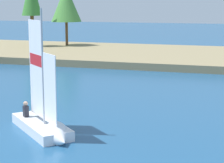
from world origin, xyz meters
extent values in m
cube|color=#897A56|center=(0.00, 30.82, 0.31)|extent=(80.00, 15.31, 0.62)
cylinder|color=brown|center=(-16.91, 32.55, 2.29)|extent=(0.39, 0.39, 3.34)
cylinder|color=brown|center=(-13.74, 34.64, 1.93)|extent=(0.30, 0.30, 2.63)
cone|color=#47893D|center=(-13.74, 34.64, 5.25)|extent=(3.36, 3.36, 4.02)
cube|color=white|center=(-2.75, 6.04, 0.21)|extent=(3.82, 3.68, 0.42)
cone|color=white|center=(-1.29, 4.69, 0.21)|extent=(1.54, 1.55, 1.19)
cylinder|color=#B7B7BC|center=(-2.46, 5.77, 2.82)|extent=(0.08, 0.08, 4.79)
cube|color=white|center=(-3.03, 6.30, 2.69)|extent=(1.15, 1.07, 4.05)
cube|color=red|center=(-3.03, 6.30, 3.04)|extent=(1.04, 0.97, 0.49)
cube|color=white|center=(-1.92, 5.27, 2.04)|extent=(0.95, 0.88, 2.83)
cylinder|color=#B7B7BC|center=(-3.03, 6.30, 0.64)|extent=(1.17, 1.09, 0.06)
cube|color=#26262D|center=(-3.76, 6.58, 0.67)|extent=(0.34, 0.34, 0.50)
sphere|color=tan|center=(-3.76, 6.58, 1.03)|extent=(0.20, 0.20, 0.20)
cube|color=silver|center=(-3.09, 6.75, 0.71)|extent=(0.34, 0.34, 0.57)
sphere|color=tan|center=(-3.09, 6.75, 1.10)|extent=(0.20, 0.20, 0.20)
camera|label=1|loc=(5.33, -9.87, 5.48)|focal=68.52mm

